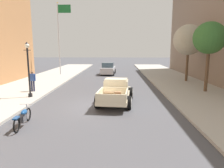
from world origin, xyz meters
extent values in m
plane|color=#47474C|center=(0.00, 0.00, 0.00)|extent=(140.00, 140.00, 0.00)
cube|color=#ADA89E|center=(7.25, 0.00, 0.07)|extent=(5.50, 64.00, 0.15)
cube|color=beige|center=(0.82, 0.80, 0.54)|extent=(2.25, 5.05, 0.24)
cube|color=beige|center=(0.85, 1.15, 1.06)|extent=(1.66, 1.25, 0.80)
cube|color=beige|center=(0.85, 1.10, 1.52)|extent=(1.52, 1.08, 0.12)
cube|color=#3D4C5B|center=(0.91, 1.71, 1.22)|extent=(1.32, 0.17, 0.44)
cube|color=beige|center=(0.99, 2.44, 0.92)|extent=(1.47, 1.63, 0.52)
cube|color=silver|center=(1.07, 3.24, 0.90)|extent=(0.69, 0.17, 0.47)
cube|color=beige|center=(0.68, -0.59, 0.68)|extent=(1.89, 2.26, 0.04)
cube|color=beige|center=(-0.13, -0.51, 0.90)|extent=(0.29, 2.10, 0.44)
cube|color=beige|center=(1.48, -0.68, 0.90)|extent=(0.29, 2.10, 0.44)
cube|color=beige|center=(0.57, -1.60, 0.90)|extent=(1.62, 0.24, 0.44)
cube|color=beige|center=(0.78, 0.41, 0.90)|extent=(1.62, 0.24, 0.44)
cylinder|color=black|center=(0.06, 2.23, 0.40)|extent=(0.44, 0.83, 0.80)
cylinder|color=silver|center=(-0.12, 2.25, 0.40)|extent=(0.08, 0.65, 0.66)
cylinder|color=silver|center=(-0.13, 2.25, 0.40)|extent=(0.04, 0.24, 0.24)
cylinder|color=black|center=(1.85, 2.05, 0.40)|extent=(0.44, 0.83, 0.80)
cylinder|color=silver|center=(2.03, 2.03, 0.40)|extent=(0.08, 0.65, 0.66)
cylinder|color=silver|center=(2.04, 2.03, 0.40)|extent=(0.04, 0.24, 0.24)
cylinder|color=black|center=(-0.21, -0.45, 0.40)|extent=(0.44, 0.83, 0.80)
cylinder|color=silver|center=(-0.39, -0.43, 0.40)|extent=(0.08, 0.65, 0.66)
cylinder|color=silver|center=(-0.40, -0.43, 0.40)|extent=(0.04, 0.24, 0.24)
cylinder|color=black|center=(1.58, -0.63, 0.40)|extent=(0.44, 0.83, 0.80)
cylinder|color=silver|center=(1.76, -0.65, 0.40)|extent=(0.08, 0.65, 0.66)
cylinder|color=silver|center=(1.77, -0.65, 0.40)|extent=(0.04, 0.24, 0.24)
cube|color=olive|center=(0.46, -0.92, 0.90)|extent=(0.64, 0.50, 0.40)
cube|color=#3D2D1E|center=(0.46, -0.92, 0.90)|extent=(0.62, 0.11, 0.42)
cube|color=brown|center=(0.93, -0.32, 0.84)|extent=(0.45, 0.33, 0.28)
torus|color=black|center=(-3.48, -2.75, 0.33)|extent=(0.13, 0.67, 0.67)
torus|color=black|center=(-3.35, -4.19, 0.33)|extent=(0.13, 0.67, 0.67)
cube|color=#4C4C51|center=(-3.41, -3.52, 0.38)|extent=(0.28, 0.46, 0.28)
ellipsoid|color=navy|center=(-3.43, -3.27, 0.61)|extent=(0.31, 0.54, 0.24)
cube|color=black|center=(-3.39, -3.77, 0.53)|extent=(0.27, 0.58, 0.10)
cylinder|color=silver|center=(-3.47, -2.81, 0.64)|extent=(0.07, 0.26, 0.58)
cylinder|color=silver|center=(-3.46, -2.93, 0.91)|extent=(0.62, 0.09, 0.04)
cube|color=navy|center=(-3.35, -4.19, 0.66)|extent=(0.22, 0.41, 0.06)
cube|color=#B7B7BC|center=(-0.37, 15.97, 0.61)|extent=(1.98, 4.40, 0.80)
cube|color=#384C5B|center=(-0.38, 15.82, 1.33)|extent=(1.64, 2.09, 0.64)
cylinder|color=black|center=(-1.12, 17.30, 0.33)|extent=(0.26, 0.67, 0.66)
cylinder|color=black|center=(0.53, 17.20, 0.33)|extent=(0.26, 0.67, 0.66)
cylinder|color=black|center=(-1.27, 14.73, 0.33)|extent=(0.26, 0.67, 0.66)
cylinder|color=black|center=(0.38, 14.63, 0.33)|extent=(0.26, 0.67, 0.66)
cylinder|color=#232847|center=(-5.96, 3.60, 0.58)|extent=(0.14, 0.14, 0.86)
cylinder|color=#232847|center=(-5.78, 3.60, 0.58)|extent=(0.14, 0.14, 0.86)
cube|color=#2D4C93|center=(-5.87, 3.60, 1.29)|extent=(0.36, 0.22, 0.56)
cylinder|color=#2D4C93|center=(-6.09, 3.60, 1.26)|extent=(0.09, 0.09, 0.54)
cylinder|color=#2D4C93|center=(-5.65, 3.60, 1.26)|extent=(0.09, 0.09, 0.54)
sphere|color=brown|center=(-5.87, 3.60, 1.69)|extent=(0.22, 0.22, 0.22)
cylinder|color=black|center=(-5.28, 1.70, 0.27)|extent=(0.28, 0.28, 0.24)
cylinder|color=black|center=(-5.28, 1.70, 1.99)|extent=(0.12, 0.12, 3.20)
cylinder|color=black|center=(-5.28, 1.70, 3.44)|extent=(0.50, 0.04, 0.04)
sphere|color=silver|center=(-5.28, 1.70, 3.75)|extent=(0.32, 0.32, 0.32)
cone|color=black|center=(-5.28, 1.70, 3.93)|extent=(0.24, 0.24, 0.14)
cylinder|color=#B2B2B7|center=(-6.68, 14.46, 4.65)|extent=(0.12, 0.12, 9.00)
sphere|color=gold|center=(-6.68, 14.46, 9.23)|extent=(0.16, 0.16, 0.16)
cube|color=#196633|center=(-5.82, 14.46, 8.50)|extent=(1.60, 0.03, 1.00)
cylinder|color=brown|center=(8.03, 4.00, 1.79)|extent=(0.26, 0.26, 3.28)
sphere|color=#33662D|center=(8.03, 4.00, 4.36)|extent=(2.48, 2.48, 2.48)
cylinder|color=brown|center=(8.22, 9.28, 1.71)|extent=(0.26, 0.26, 3.12)
sphere|color=#ADA893|center=(8.22, 9.28, 4.44)|extent=(3.11, 3.11, 3.11)
camera|label=1|loc=(0.95, -12.31, 3.55)|focal=32.68mm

